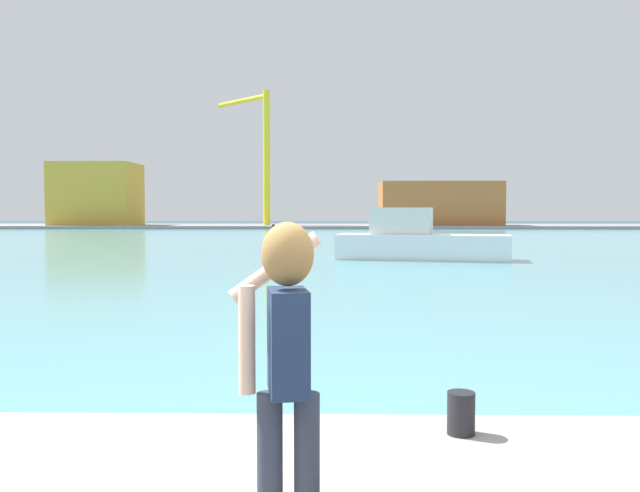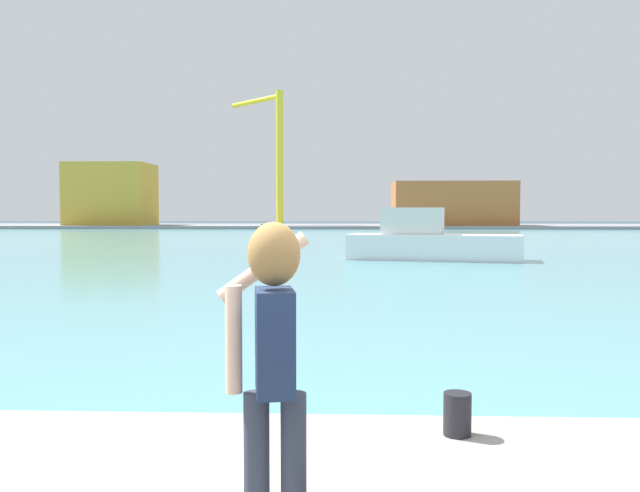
# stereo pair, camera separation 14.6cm
# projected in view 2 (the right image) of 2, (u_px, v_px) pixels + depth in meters

# --- Properties ---
(ground_plane) EXTENTS (220.00, 220.00, 0.00)m
(ground_plane) POSITION_uv_depth(u_px,v_px,m) (338.00, 240.00, 53.67)
(ground_plane) COLOR #334751
(harbor_water) EXTENTS (140.00, 100.00, 0.02)m
(harbor_water) POSITION_uv_depth(u_px,v_px,m) (338.00, 238.00, 55.66)
(harbor_water) COLOR #599EA8
(harbor_water) RESTS_ON ground_plane
(far_shore_dock) EXTENTS (140.00, 20.00, 0.43)m
(far_shore_dock) POSITION_uv_depth(u_px,v_px,m) (341.00, 226.00, 95.56)
(far_shore_dock) COLOR gray
(far_shore_dock) RESTS_ON ground_plane
(person_photographer) EXTENTS (0.53, 0.55, 1.74)m
(person_photographer) POSITION_uv_depth(u_px,v_px,m) (272.00, 348.00, 3.46)
(person_photographer) COLOR #2D3342
(person_photographer) RESTS_ON quay_promenade
(harbor_bollard) EXTENTS (0.22, 0.22, 0.34)m
(harbor_bollard) POSITION_uv_depth(u_px,v_px,m) (457.00, 414.00, 5.18)
(harbor_bollard) COLOR black
(harbor_bollard) RESTS_ON quay_promenade
(boat_moored) EXTENTS (8.41, 4.24, 2.47)m
(boat_moored) POSITION_uv_depth(u_px,v_px,m) (429.00, 241.00, 30.64)
(boat_moored) COLOR white
(boat_moored) RESTS_ON harbor_water
(warehouse_left) EXTENTS (11.34, 8.83, 8.90)m
(warehouse_left) POSITION_uv_depth(u_px,v_px,m) (111.00, 194.00, 93.87)
(warehouse_left) COLOR gold
(warehouse_left) RESTS_ON far_shore_dock
(warehouse_right) EXTENTS (16.64, 8.60, 6.10)m
(warehouse_right) POSITION_uv_depth(u_px,v_px,m) (452.00, 204.00, 91.16)
(warehouse_right) COLOR #B26633
(warehouse_right) RESTS_ON far_shore_dock
(port_crane) EXTENTS (8.70, 8.85, 19.10)m
(port_crane) POSITION_uv_depth(u_px,v_px,m) (274.00, 145.00, 92.84)
(port_crane) COLOR yellow
(port_crane) RESTS_ON far_shore_dock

